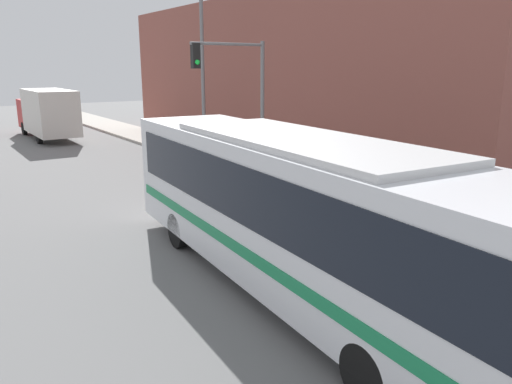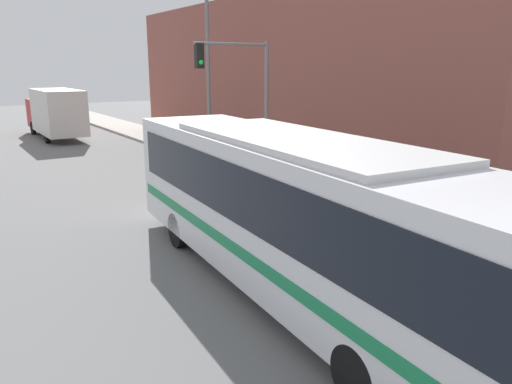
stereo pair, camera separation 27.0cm
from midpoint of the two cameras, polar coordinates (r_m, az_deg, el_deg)
ground_plane at (r=10.67m, az=8.29°, el=-11.79°), size 120.00×120.00×0.00m
sidewalk at (r=30.20m, az=-8.26°, el=5.34°), size 2.99×70.00×0.16m
building_facade at (r=27.70m, az=4.86°, el=12.94°), size 6.00×27.57×8.14m
city_bus at (r=10.08m, az=5.26°, el=-1.69°), size 3.47×12.56×3.32m
delivery_truck at (r=35.63m, az=-21.76°, el=8.50°), size 2.32×8.34×3.21m
fire_hydrant at (r=16.11m, az=14.32°, el=-1.17°), size 0.23×0.32×0.70m
traffic_light_pole at (r=20.03m, az=-1.05°, el=12.03°), size 3.28×0.35×5.46m
parking_meter at (r=18.61m, az=6.11°, el=3.04°), size 0.14×0.14×1.36m
street_lamp at (r=25.01m, az=-5.95°, el=14.32°), size 2.86×0.28×7.72m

